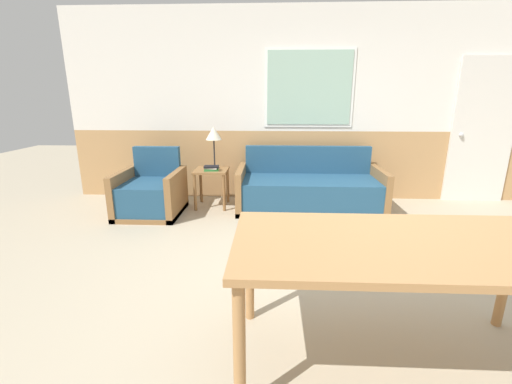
# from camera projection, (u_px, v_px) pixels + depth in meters

# --- Properties ---
(ground_plane) EXTENTS (16.00, 16.00, 0.00)m
(ground_plane) POSITION_uv_depth(u_px,v_px,m) (347.00, 290.00, 2.75)
(ground_plane) COLOR #B2A58C
(wall_back) EXTENTS (7.20, 0.09, 2.70)m
(wall_back) POSITION_uv_depth(u_px,v_px,m) (315.00, 106.00, 4.91)
(wall_back) COLOR tan
(wall_back) RESTS_ON ground_plane
(couch) EXTENTS (1.94, 0.86, 0.82)m
(couch) POSITION_uv_depth(u_px,v_px,m) (309.00, 191.00, 4.66)
(couch) COLOR olive
(couch) RESTS_ON ground_plane
(armchair) EXTENTS (0.79, 0.83, 0.84)m
(armchair) POSITION_uv_depth(u_px,v_px,m) (151.00, 194.00, 4.48)
(armchair) COLOR olive
(armchair) RESTS_ON ground_plane
(side_table) EXTENTS (0.45, 0.45, 0.53)m
(side_table) POSITION_uv_depth(u_px,v_px,m) (212.00, 177.00, 4.73)
(side_table) COLOR olive
(side_table) RESTS_ON ground_plane
(table_lamp) EXTENTS (0.22, 0.22, 0.58)m
(table_lamp) POSITION_uv_depth(u_px,v_px,m) (214.00, 135.00, 4.65)
(table_lamp) COLOR #262628
(table_lamp) RESTS_ON side_table
(book_stack) EXTENTS (0.21, 0.14, 0.07)m
(book_stack) POSITION_uv_depth(u_px,v_px,m) (211.00, 168.00, 4.61)
(book_stack) COLOR #2D7F3D
(book_stack) RESTS_ON side_table
(dining_table) EXTENTS (1.81, 0.87, 0.76)m
(dining_table) POSITION_uv_depth(u_px,v_px,m) (402.00, 254.00, 1.83)
(dining_table) COLOR #B27F4C
(dining_table) RESTS_ON ground_plane
(entry_door) EXTENTS (0.86, 0.09, 2.03)m
(entry_door) POSITION_uv_depth(u_px,v_px,m) (482.00, 132.00, 4.85)
(entry_door) COLOR silver
(entry_door) RESTS_ON ground_plane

